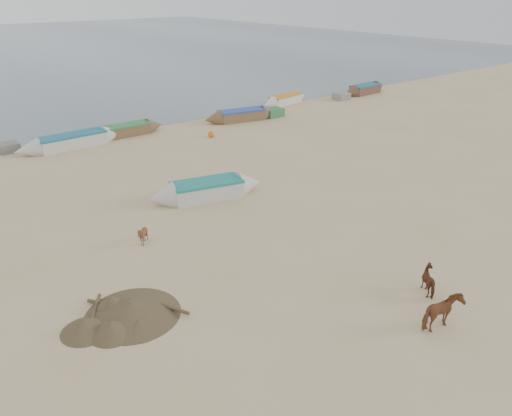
{
  "coord_description": "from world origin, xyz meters",
  "views": [
    {
      "loc": [
        -12.13,
        -11.25,
        9.76
      ],
      "look_at": [
        0.0,
        4.0,
        1.0
      ],
      "focal_mm": 35.0,
      "sensor_mm": 36.0,
      "label": 1
    }
  ],
  "objects_px": {
    "near_canoe": "(207,190)",
    "cow_adult": "(442,313)",
    "calf_front": "(143,235)",
    "calf_right": "(432,281)"
  },
  "relations": [
    {
      "from": "calf_front",
      "to": "calf_right",
      "type": "height_order",
      "value": "calf_right"
    },
    {
      "from": "calf_front",
      "to": "calf_right",
      "type": "xyz_separation_m",
      "value": [
        6.16,
        -9.4,
        0.05
      ]
    },
    {
      "from": "near_canoe",
      "to": "cow_adult",
      "type": "bearing_deg",
      "value": -76.58
    },
    {
      "from": "cow_adult",
      "to": "calf_front",
      "type": "relative_size",
      "value": 1.68
    },
    {
      "from": "cow_adult",
      "to": "near_canoe",
      "type": "relative_size",
      "value": 0.24
    },
    {
      "from": "calf_right",
      "to": "near_canoe",
      "type": "bearing_deg",
      "value": 17.14
    },
    {
      "from": "calf_front",
      "to": "near_canoe",
      "type": "distance_m",
      "value": 5.34
    },
    {
      "from": "calf_right",
      "to": "calf_front",
      "type": "bearing_deg",
      "value": 43.57
    },
    {
      "from": "cow_adult",
      "to": "near_canoe",
      "type": "bearing_deg",
      "value": 5.04
    },
    {
      "from": "calf_right",
      "to": "near_canoe",
      "type": "height_order",
      "value": "calf_right"
    }
  ]
}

